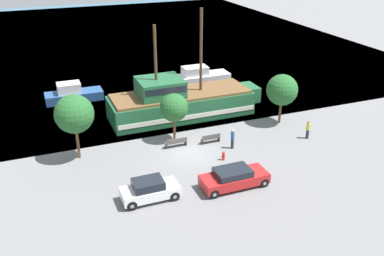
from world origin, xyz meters
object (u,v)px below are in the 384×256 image
object	(u,v)px
bench_promenade_east	(176,142)
parked_car_curb_front	(234,178)
moored_boat_outer	(73,94)
fire_hydrant	(223,155)
pirate_ship	(180,102)
pedestrian_walking_far	(308,130)
moored_boat_dockside	(198,75)
bench_promenade_west	(211,138)
pedestrian_walking_near	(233,139)
parked_car_curb_mid	(150,190)

from	to	relation	value
bench_promenade_east	parked_car_curb_front	bearing A→B (deg)	-76.43
moored_boat_outer	fire_hydrant	distance (m)	20.59
pirate_ship	pedestrian_walking_far	world-z (taller)	pirate_ship
parked_car_curb_front	fire_hydrant	size ratio (longest dim) A/B	6.48
moored_boat_dockside	moored_boat_outer	size ratio (longest dim) A/B	1.25
parked_car_curb_front	fire_hydrant	bearing A→B (deg)	75.38
bench_promenade_west	pedestrian_walking_near	distance (m)	2.12
moored_boat_outer	pedestrian_walking_far	distance (m)	25.25
pedestrian_walking_far	parked_car_curb_front	bearing A→B (deg)	-154.10
pirate_ship	bench_promenade_west	world-z (taller)	pirate_ship
pirate_ship	parked_car_curb_front	world-z (taller)	pirate_ship
fire_hydrant	bench_promenade_east	size ratio (longest dim) A/B	0.40
parked_car_curb_front	pedestrian_walking_far	bearing A→B (deg)	25.90
moored_boat_outer	parked_car_curb_mid	size ratio (longest dim) A/B	1.53
moored_boat_dockside	pedestrian_walking_far	size ratio (longest dim) A/B	4.55
pirate_ship	parked_car_curb_mid	world-z (taller)	pirate_ship
bench_promenade_west	parked_car_curb_front	bearing A→B (deg)	-100.31
pirate_ship	pedestrian_walking_far	xyz separation A→B (m)	(8.90, -9.05, -0.67)
moored_boat_outer	fire_hydrant	world-z (taller)	moored_boat_outer
pirate_ship	parked_car_curb_mid	xyz separation A→B (m)	(-7.01, -13.13, -0.75)
moored_boat_dockside	pedestrian_walking_far	distance (m)	19.04
pirate_ship	moored_boat_dockside	distance (m)	11.49
moored_boat_dockside	parked_car_curb_front	size ratio (longest dim) A/B	1.55
moored_boat_outer	pedestrian_walking_near	xyz separation A→B (m)	(11.18, -16.63, 0.15)
moored_boat_outer	fire_hydrant	bearing A→B (deg)	-62.24
moored_boat_dockside	pedestrian_walking_near	world-z (taller)	moored_boat_dockside
parked_car_curb_mid	bench_promenade_east	xyz separation A→B (m)	(4.36, 6.80, -0.32)
moored_boat_outer	pedestrian_walking_near	distance (m)	20.04
moored_boat_outer	parked_car_curb_front	distance (m)	23.70
parked_car_curb_front	moored_boat_dockside	bearing A→B (deg)	73.83
parked_car_curb_front	parked_car_curb_mid	bearing A→B (deg)	173.96
moored_boat_outer	bench_promenade_east	bearing A→B (deg)	-65.15
moored_boat_outer	fire_hydrant	size ratio (longest dim) A/B	8.02
parked_car_curb_mid	pedestrian_walking_near	size ratio (longest dim) A/B	2.26
parked_car_curb_front	moored_boat_outer	bearing A→B (deg)	111.22
moored_boat_dockside	parked_car_curb_front	bearing A→B (deg)	-106.17
pedestrian_walking_near	pedestrian_walking_far	world-z (taller)	pedestrian_walking_near
bench_promenade_east	pedestrian_walking_near	world-z (taller)	pedestrian_walking_near
moored_boat_dockside	parked_car_curb_mid	distance (m)	26.32
moored_boat_dockside	pedestrian_walking_near	distance (m)	18.57
moored_boat_dockside	parked_car_curb_mid	world-z (taller)	moored_boat_dockside
pedestrian_walking_near	bench_promenade_west	bearing A→B (deg)	129.42
moored_boat_dockside	bench_promenade_west	distance (m)	17.38
moored_boat_outer	bench_promenade_east	world-z (taller)	moored_boat_outer
moored_boat_outer	bench_promenade_east	size ratio (longest dim) A/B	3.21
pirate_ship	bench_promenade_east	xyz separation A→B (m)	(-2.64, -6.33, -1.08)
pedestrian_walking_far	parked_car_curb_mid	bearing A→B (deg)	-165.62
parked_car_curb_front	pedestrian_walking_far	distance (m)	10.83
bench_promenade_east	bench_promenade_west	world-z (taller)	same
pirate_ship	pedestrian_walking_near	bearing A→B (deg)	-78.05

